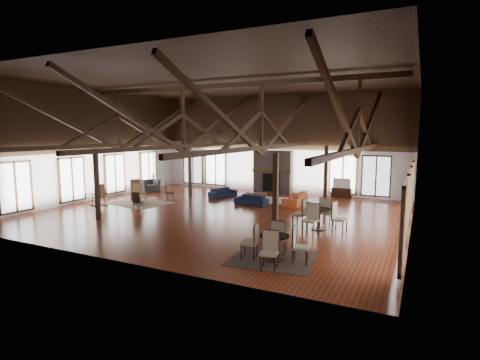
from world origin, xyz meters
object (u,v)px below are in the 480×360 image
at_px(cafe_table_far, 319,215).
at_px(sofa_orange, 295,198).
at_px(sofa_navy_left, 223,193).
at_px(cafe_table_near, 274,243).
at_px(sofa_navy_front, 251,200).
at_px(tv_console, 342,193).
at_px(coffee_table, 257,193).
at_px(armchair, 149,186).

bearing_deg(cafe_table_far, sofa_orange, 117.87).
distance_m(sofa_navy_left, cafe_table_near, 10.95).
bearing_deg(sofa_navy_front, cafe_table_near, -55.98).
bearing_deg(cafe_table_near, sofa_navy_left, 126.53).
xyz_separation_m(sofa_navy_front, tv_console, (3.73, 4.35, 0.03)).
relative_size(coffee_table, cafe_table_far, 0.55).
bearing_deg(armchair, coffee_table, -60.91).
bearing_deg(cafe_table_far, cafe_table_near, -93.97).
bearing_deg(cafe_table_near, armchair, 143.71).
xyz_separation_m(sofa_orange, coffee_table, (-2.29, 0.23, 0.06)).
bearing_deg(sofa_navy_left, sofa_navy_front, -101.88).
bearing_deg(sofa_navy_front, tv_console, 54.50).
bearing_deg(sofa_navy_left, armchair, 110.97).
height_order(armchair, cafe_table_far, cafe_table_far).
distance_m(sofa_navy_front, sofa_navy_left, 2.83).
xyz_separation_m(sofa_navy_front, coffee_table, (-0.31, 1.39, 0.12)).
bearing_deg(coffee_table, sofa_navy_left, -167.56).
relative_size(armchair, cafe_table_far, 0.51).
distance_m(armchair, tv_console, 11.75).
xyz_separation_m(sofa_navy_left, armchair, (-5.15, -0.23, 0.11)).
xyz_separation_m(coffee_table, tv_console, (4.03, 2.96, -0.09)).
relative_size(sofa_orange, tv_console, 1.91).
distance_m(sofa_navy_front, cafe_table_near, 8.42).
relative_size(sofa_navy_front, armchair, 1.52).
height_order(sofa_navy_front, sofa_navy_left, sofa_navy_left).
bearing_deg(sofa_navy_front, sofa_navy_left, 154.77).
xyz_separation_m(sofa_navy_left, coffee_table, (2.14, -0.04, 0.11)).
height_order(armchair, tv_console, armchair).
relative_size(sofa_navy_left, cafe_table_far, 0.79).
distance_m(sofa_orange, cafe_table_near, 8.78).
xyz_separation_m(sofa_orange, armchair, (-9.59, 0.04, 0.06)).
height_order(armchair, cafe_table_near, cafe_table_near).
xyz_separation_m(armchair, tv_console, (11.33, 3.14, -0.09)).
distance_m(sofa_navy_front, armchair, 7.70).
bearing_deg(sofa_orange, cafe_table_far, 26.94).
height_order(cafe_table_near, cafe_table_far, cafe_table_far).
distance_m(cafe_table_near, cafe_table_far, 4.06).
xyz_separation_m(sofa_orange, cafe_table_far, (2.36, -4.47, 0.25)).
bearing_deg(sofa_navy_left, tv_console, -46.26).
bearing_deg(sofa_orange, armchair, -91.19).
relative_size(sofa_navy_front, sofa_orange, 0.81).
xyz_separation_m(sofa_navy_front, cafe_table_far, (4.35, -3.31, 0.31)).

